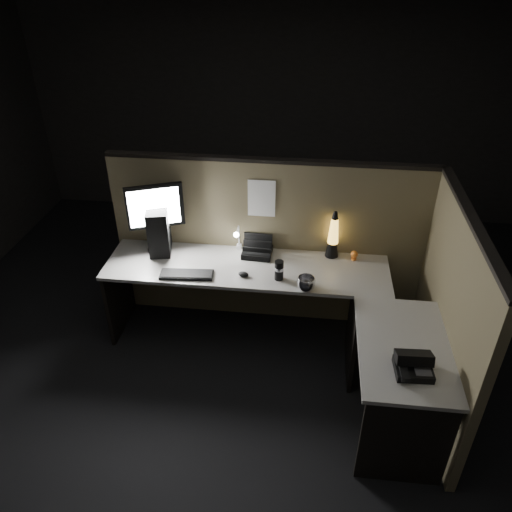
# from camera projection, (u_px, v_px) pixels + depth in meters

# --- Properties ---
(floor) EXTENTS (6.00, 6.00, 0.00)m
(floor) POSITION_uv_depth(u_px,v_px,m) (256.00, 387.00, 3.92)
(floor) COLOR black
(floor) RESTS_ON ground
(room_shell) EXTENTS (6.00, 6.00, 6.00)m
(room_shell) POSITION_uv_depth(u_px,v_px,m) (256.00, 201.00, 3.04)
(room_shell) COLOR silver
(room_shell) RESTS_ON ground
(partition_back) EXTENTS (2.66, 0.06, 1.50)m
(partition_back) POSITION_uv_depth(u_px,v_px,m) (269.00, 244.00, 4.29)
(partition_back) COLOR brown
(partition_back) RESTS_ON ground
(partition_right) EXTENTS (0.06, 1.66, 1.50)m
(partition_right) POSITION_uv_depth(u_px,v_px,m) (448.00, 318.00, 3.46)
(partition_right) COLOR brown
(partition_right) RESTS_ON ground
(desk) EXTENTS (2.60, 1.60, 0.73)m
(desk) POSITION_uv_depth(u_px,v_px,m) (283.00, 311.00, 3.80)
(desk) COLOR #A6A49C
(desk) RESTS_ON ground
(pc_tower) EXTENTS (0.24, 0.40, 0.40)m
(pc_tower) POSITION_uv_depth(u_px,v_px,m) (159.00, 227.00, 4.18)
(pc_tower) COLOR black
(pc_tower) RESTS_ON desk
(monitor) EXTENTS (0.44, 0.22, 0.60)m
(monitor) POSITION_uv_depth(u_px,v_px,m) (156.00, 212.00, 4.07)
(monitor) COLOR black
(monitor) RESTS_ON desk
(keyboard) EXTENTS (0.43, 0.17, 0.02)m
(keyboard) POSITION_uv_depth(u_px,v_px,m) (187.00, 275.00, 3.92)
(keyboard) COLOR black
(keyboard) RESTS_ON desk
(mouse) EXTENTS (0.10, 0.08, 0.03)m
(mouse) POSITION_uv_depth(u_px,v_px,m) (243.00, 274.00, 3.92)
(mouse) COLOR black
(mouse) RESTS_ON desk
(clip_lamp) EXTENTS (0.05, 0.18, 0.23)m
(clip_lamp) POSITION_uv_depth(u_px,v_px,m) (238.00, 238.00, 4.15)
(clip_lamp) COLOR white
(clip_lamp) RESTS_ON desk
(organizer) EXTENTS (0.25, 0.22, 0.18)m
(organizer) POSITION_uv_depth(u_px,v_px,m) (257.00, 250.00, 4.17)
(organizer) COLOR black
(organizer) RESTS_ON desk
(lava_lamp) EXTENTS (0.11, 0.11, 0.41)m
(lava_lamp) POSITION_uv_depth(u_px,v_px,m) (333.00, 238.00, 4.08)
(lava_lamp) COLOR black
(lava_lamp) RESTS_ON desk
(travel_mug) EXTENTS (0.07, 0.07, 0.16)m
(travel_mug) POSITION_uv_depth(u_px,v_px,m) (279.00, 270.00, 3.85)
(travel_mug) COLOR black
(travel_mug) RESTS_ON desk
(steel_mug) EXTENTS (0.14, 0.14, 0.11)m
(steel_mug) POSITION_uv_depth(u_px,v_px,m) (306.00, 284.00, 3.75)
(steel_mug) COLOR #BAB9C1
(steel_mug) RESTS_ON desk
(figurine) EXTENTS (0.06, 0.06, 0.06)m
(figurine) POSITION_uv_depth(u_px,v_px,m) (354.00, 254.00, 4.10)
(figurine) COLOR orange
(figurine) RESTS_ON desk
(pinned_paper) EXTENTS (0.22, 0.00, 0.32)m
(pinned_paper) POSITION_uv_depth(u_px,v_px,m) (262.00, 198.00, 4.02)
(pinned_paper) COLOR white
(pinned_paper) RESTS_ON partition_back
(desk_phone) EXTENTS (0.23, 0.24, 0.13)m
(desk_phone) POSITION_uv_depth(u_px,v_px,m) (413.00, 365.00, 3.04)
(desk_phone) COLOR black
(desk_phone) RESTS_ON desk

